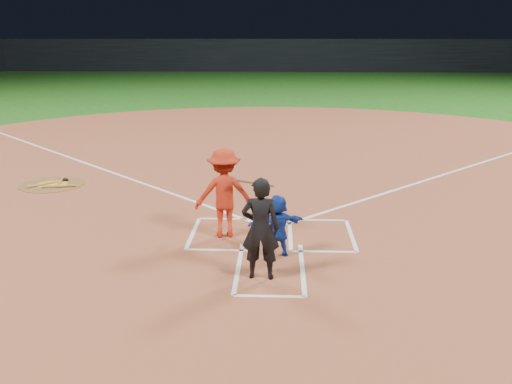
{
  "coord_description": "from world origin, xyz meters",
  "views": [
    {
      "loc": [
        0.13,
        -10.79,
        3.94
      ],
      "look_at": [
        -0.3,
        -0.4,
        1.0
      ],
      "focal_mm": 40.0,
      "sensor_mm": 36.0,
      "label": 1
    }
  ],
  "objects_px": {
    "on_deck_circle": "(52,185)",
    "batter_at_plate": "(224,193)",
    "umpire": "(260,229)",
    "catcher": "(278,226)",
    "home_plate": "(272,234)"
  },
  "relations": [
    {
      "from": "on_deck_circle",
      "to": "batter_at_plate",
      "type": "height_order",
      "value": "batter_at_plate"
    },
    {
      "from": "umpire",
      "to": "batter_at_plate",
      "type": "bearing_deg",
      "value": -66.76
    },
    {
      "from": "catcher",
      "to": "batter_at_plate",
      "type": "bearing_deg",
      "value": -67.06
    },
    {
      "from": "batter_at_plate",
      "to": "umpire",
      "type": "bearing_deg",
      "value": -68.55
    },
    {
      "from": "catcher",
      "to": "batter_at_plate",
      "type": "distance_m",
      "value": 1.5
    },
    {
      "from": "umpire",
      "to": "batter_at_plate",
      "type": "relative_size",
      "value": 0.97
    },
    {
      "from": "catcher",
      "to": "umpire",
      "type": "distance_m",
      "value": 1.03
    },
    {
      "from": "home_plate",
      "to": "umpire",
      "type": "distance_m",
      "value": 2.27
    },
    {
      "from": "on_deck_circle",
      "to": "catcher",
      "type": "height_order",
      "value": "catcher"
    },
    {
      "from": "on_deck_circle",
      "to": "umpire",
      "type": "relative_size",
      "value": 1.0
    },
    {
      "from": "catcher",
      "to": "batter_at_plate",
      "type": "xyz_separation_m",
      "value": [
        -1.05,
        1.02,
        0.31
      ]
    },
    {
      "from": "on_deck_circle",
      "to": "umpire",
      "type": "distance_m",
      "value": 8.12
    },
    {
      "from": "home_plate",
      "to": "catcher",
      "type": "distance_m",
      "value": 1.28
    },
    {
      "from": "home_plate",
      "to": "on_deck_circle",
      "type": "relative_size",
      "value": 0.35
    },
    {
      "from": "catcher",
      "to": "umpire",
      "type": "height_order",
      "value": "umpire"
    }
  ]
}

